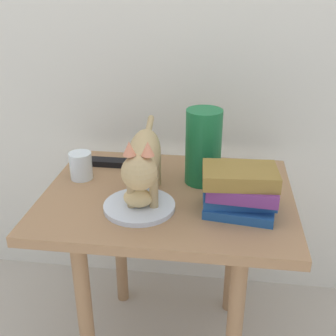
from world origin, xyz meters
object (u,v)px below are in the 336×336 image
object	(u,v)px
candle_jar	(81,167)
cat	(144,158)
tv_remote	(110,162)
book_stack	(240,190)
green_vase	(203,147)
bread_roll	(138,198)
side_table	(168,221)
plate	(139,206)

from	to	relation	value
candle_jar	cat	bearing A→B (deg)	-27.95
tv_remote	cat	bearing A→B (deg)	-54.54
book_stack	green_vase	bearing A→B (deg)	122.88
book_stack	tv_remote	size ratio (longest dim) A/B	1.38
bread_roll	green_vase	xyz separation A→B (m)	(0.16, 0.20, 0.08)
side_table	bread_roll	xyz separation A→B (m)	(-0.07, -0.11, 0.14)
candle_jar	plate	bearing A→B (deg)	-36.95
bread_roll	green_vase	bearing A→B (deg)	50.83
plate	book_stack	distance (m)	0.28
bread_roll	book_stack	size ratio (longest dim) A/B	0.39
side_table	bread_roll	world-z (taller)	bread_roll
plate	bread_roll	bearing A→B (deg)	-94.89
green_vase	tv_remote	xyz separation A→B (m)	(-0.31, 0.08, -0.10)
side_table	candle_jar	world-z (taller)	candle_jar
side_table	tv_remote	xyz separation A→B (m)	(-0.22, 0.17, 0.11)
bread_roll	candle_jar	size ratio (longest dim) A/B	0.94
plate	cat	xyz separation A→B (m)	(0.01, 0.04, 0.13)
green_vase	plate	bearing A→B (deg)	-130.50
bread_roll	cat	xyz separation A→B (m)	(0.01, 0.05, 0.09)
plate	green_vase	distance (m)	0.27
side_table	plate	distance (m)	0.16
book_stack	plate	bearing A→B (deg)	-175.98
side_table	candle_jar	xyz separation A→B (m)	(-0.28, 0.06, 0.13)
plate	bread_roll	world-z (taller)	bread_roll
candle_jar	book_stack	bearing A→B (deg)	-16.42
bread_roll	tv_remote	size ratio (longest dim) A/B	0.53
side_table	candle_jar	bearing A→B (deg)	167.68
candle_jar	green_vase	bearing A→B (deg)	3.97
green_vase	book_stack	bearing A→B (deg)	-57.12
side_table	candle_jar	size ratio (longest dim) A/B	8.55
side_table	plate	size ratio (longest dim) A/B	3.70
side_table	green_vase	world-z (taller)	green_vase
side_table	plate	xyz separation A→B (m)	(-0.07, -0.10, 0.10)
candle_jar	bread_roll	bearing A→B (deg)	-38.74
green_vase	candle_jar	size ratio (longest dim) A/B	2.70
cat	tv_remote	bearing A→B (deg)	125.16
cat	book_stack	distance (m)	0.27
bread_roll	tv_remote	world-z (taller)	bread_roll
plate	candle_jar	bearing A→B (deg)	143.05
green_vase	tv_remote	distance (m)	0.34
side_table	bread_roll	distance (m)	0.19
plate	bread_roll	distance (m)	0.03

